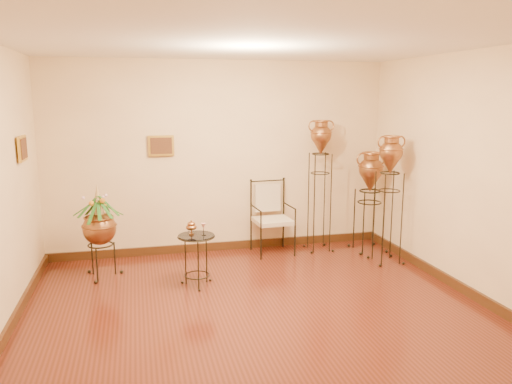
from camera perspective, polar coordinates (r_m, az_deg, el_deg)
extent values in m
plane|color=#561F14|center=(5.36, 0.70, -14.36)|extent=(5.00, 5.00, 0.00)
cube|color=#41230F|center=(7.61, -3.95, -6.16)|extent=(5.00, 0.04, 0.12)
cube|color=#41230F|center=(5.35, -27.00, -14.95)|extent=(0.04, 5.00, 0.12)
cube|color=#41230F|center=(6.37, 23.26, -10.50)|extent=(0.04, 5.00, 0.12)
cube|color=gold|center=(7.20, -10.79, 5.22)|extent=(0.36, 0.03, 0.29)
cube|color=gold|center=(6.30, -25.14, 4.52)|extent=(0.03, 0.36, 0.29)
cube|color=beige|center=(7.33, 1.92, -3.32)|extent=(0.55, 0.51, 0.06)
cube|color=beige|center=(7.26, 1.93, -0.99)|extent=(0.40, 0.06, 0.42)
cylinder|color=black|center=(6.08, -6.85, -4.98)|extent=(0.44, 0.44, 0.01)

